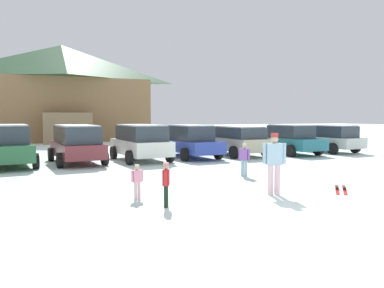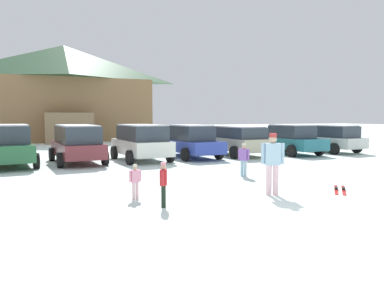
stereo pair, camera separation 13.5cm
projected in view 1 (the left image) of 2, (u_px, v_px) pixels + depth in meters
ground at (298, 219)px, 7.73m from camera, size 160.00×160.00×0.00m
ski_lodge at (62, 92)px, 32.89m from camera, size 14.65×9.21×8.33m
parked_green_coupe at (7, 146)px, 15.70m from camera, size 2.49×4.58×1.78m
parked_maroon_van at (76, 143)px, 16.83m from camera, size 2.35×4.46×1.73m
parked_white_suv at (141, 141)px, 17.81m from camera, size 2.39×4.18×1.73m
parked_blue_hatchback at (189, 141)px, 19.19m from camera, size 2.37×4.81×1.68m
parked_beige_suv at (237, 140)px, 20.13m from camera, size 2.37×4.20×1.60m
parked_teal_hatchback at (289, 139)px, 21.02m from camera, size 2.25×4.53×1.66m
parked_silver_wagon at (326, 137)px, 22.34m from camera, size 2.43×4.60×1.61m
skier_child_in_pink_snowsuit at (137, 180)px, 9.52m from camera, size 0.33×0.16×0.89m
skier_child_in_red_jacket at (166, 182)px, 8.69m from camera, size 0.24×0.36×1.05m
skier_adult_in_blue_parka at (274, 160)px, 10.01m from camera, size 0.57×0.39×1.67m
skier_child_in_purple_jacket at (244, 158)px, 13.16m from camera, size 0.29×0.37×1.16m
pair_of_skis at (341, 189)px, 10.75m from camera, size 1.20×1.26×0.08m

